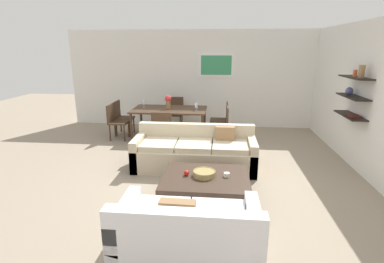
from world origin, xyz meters
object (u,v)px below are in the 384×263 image
(apple_on_coffee_table, at_px, (186,173))
(dining_chair_foot, at_px, (163,128))
(wine_glass_left_far, at_px, (144,102))
(dining_chair_left_near, at_px, (115,119))
(dining_chair_right_far, at_px, (222,117))
(centerpiece_vase, at_px, (168,101))
(candle_jar, at_px, (227,175))
(wine_glass_right_near, at_px, (196,106))
(wine_glass_right_far, at_px, (197,104))
(coffee_table, at_px, (205,188))
(dining_chair_left_far, at_px, (121,115))
(loveseat_white, at_px, (188,235))
(decorative_bowl, at_px, (204,173))
(dining_table, at_px, (169,111))
(sofa_beige, at_px, (195,153))
(dining_chair_right_near, at_px, (222,122))
(dining_chair_head, at_px, (175,111))

(apple_on_coffee_table, xyz_separation_m, dining_chair_foot, (-0.78, 2.19, 0.08))
(wine_glass_left_far, bearing_deg, dining_chair_left_near, -150.61)
(dining_chair_right_far, distance_m, centerpiece_vase, 1.44)
(candle_jar, xyz_separation_m, wine_glass_right_near, (-0.70, 2.96, 0.45))
(wine_glass_right_near, bearing_deg, wine_glass_right_far, 90.00)
(coffee_table, height_order, dining_chair_left_far, dining_chair_left_far)
(apple_on_coffee_table, xyz_separation_m, dining_chair_right_far, (0.54, 3.34, 0.08))
(loveseat_white, bearing_deg, apple_on_coffee_table, 96.99)
(decorative_bowl, xyz_separation_m, dining_table, (-1.05, 3.10, 0.26))
(loveseat_white, bearing_deg, sofa_beige, 93.15)
(sofa_beige, bearing_deg, wine_glass_right_near, 94.07)
(decorative_bowl, height_order, dining_chair_right_near, dining_chair_right_near)
(sofa_beige, xyz_separation_m, dining_chair_foot, (-0.80, 0.95, 0.21))
(decorative_bowl, xyz_separation_m, wine_glass_left_far, (-1.72, 3.23, 0.46))
(dining_chair_head, bearing_deg, wine_glass_right_far, -49.58)
(dining_chair_left_near, xyz_separation_m, centerpiece_vase, (1.30, 0.23, 0.44))
(dining_chair_head, bearing_deg, dining_chair_foot, -90.00)
(coffee_table, height_order, dining_chair_right_far, dining_chair_right_far)
(dining_chair_left_near, xyz_separation_m, wine_glass_left_far, (0.64, 0.36, 0.38))
(loveseat_white, relative_size, candle_jar, 16.97)
(dining_table, xyz_separation_m, dining_chair_head, (0.00, 0.93, -0.18))
(apple_on_coffee_table, xyz_separation_m, dining_chair_left_near, (-2.10, 2.88, 0.08))
(loveseat_white, height_order, dining_chair_right_far, dining_chair_right_far)
(sofa_beige, bearing_deg, decorative_bowl, -78.87)
(sofa_beige, relative_size, coffee_table, 1.76)
(dining_chair_right_near, bearing_deg, dining_chair_head, 138.74)
(decorative_bowl, relative_size, centerpiece_vase, 1.00)
(wine_glass_right_near, bearing_deg, dining_chair_right_near, -9.29)
(dining_chair_left_far, relative_size, wine_glass_right_near, 5.51)
(apple_on_coffee_table, bearing_deg, wine_glass_right_far, 91.81)
(dining_chair_foot, bearing_deg, coffee_table, -64.03)
(candle_jar, bearing_deg, wine_glass_right_far, 102.24)
(dining_chair_left_near, relative_size, centerpiece_vase, 2.62)
(decorative_bowl, bearing_deg, wine_glass_right_near, 97.02)
(dining_chair_right_far, distance_m, dining_chair_head, 1.49)
(coffee_table, height_order, wine_glass_right_far, wine_glass_right_far)
(coffee_table, relative_size, dining_chair_left_near, 1.46)
(coffee_table, relative_size, dining_chair_left_far, 1.46)
(sofa_beige, distance_m, candle_jar, 1.36)
(dining_chair_foot, xyz_separation_m, dining_chair_head, (0.00, 1.85, 0.00))
(dining_chair_right_far, distance_m, wine_glass_right_near, 0.82)
(sofa_beige, height_order, dining_chair_right_far, dining_chair_right_far)
(sofa_beige, distance_m, coffee_table, 1.28)
(wine_glass_right_near, bearing_deg, candle_jar, -76.74)
(dining_chair_right_far, distance_m, wine_glass_right_far, 0.74)
(dining_chair_foot, bearing_deg, loveseat_white, -74.97)
(wine_glass_left_far, bearing_deg, decorative_bowl, -61.92)
(coffee_table, bearing_deg, dining_chair_foot, 115.97)
(loveseat_white, bearing_deg, wine_glass_left_far, 109.55)
(dining_table, height_order, dining_chair_left_near, dining_chair_left_near)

